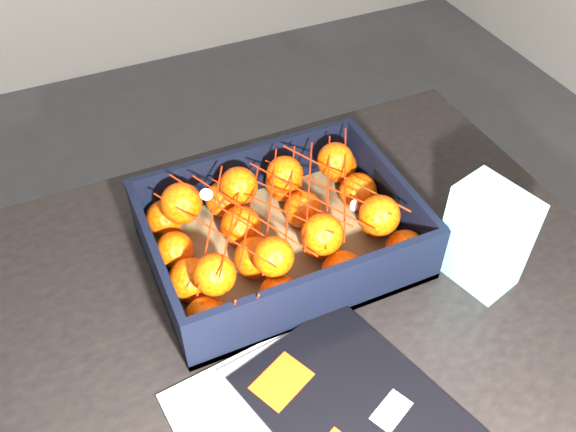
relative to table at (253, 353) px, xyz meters
name	(u,v)px	position (x,y,z in m)	size (l,w,h in m)	color
ground	(270,378)	(0.14, 0.30, -0.65)	(3.50, 3.50, 0.00)	#3B3B3D
table	(253,353)	(0.00, 0.00, 0.00)	(1.21, 0.81, 0.75)	black
magazine_stack	(322,421)	(0.02, -0.20, 0.11)	(0.37, 0.33, 0.02)	silver
produce_crate	(280,238)	(0.09, 0.10, 0.13)	(0.41, 0.31, 0.11)	olive
clementine_heap	(280,227)	(0.09, 0.10, 0.16)	(0.39, 0.29, 0.12)	#ED4604
mesh_net	(278,208)	(0.09, 0.09, 0.21)	(0.34, 0.27, 0.10)	red
retail_carton	(486,237)	(0.36, -0.07, 0.18)	(0.08, 0.11, 0.17)	white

